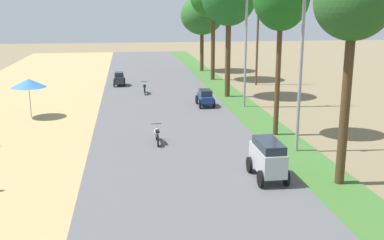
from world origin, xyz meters
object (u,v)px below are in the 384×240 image
object	(u,v)px
streetlamp_near	(302,54)
motorbike_ahead_second	(157,134)
car_sedan_blue	(205,97)
vendor_umbrella	(29,83)
streetlamp_mid	(246,39)
median_tree_second	(353,5)
utility_pole_near	(280,41)
median_tree_sixth	(202,15)
car_van_silver	(268,157)
motorbike_ahead_third	(145,88)
car_hatchback_charcoal	(119,78)
utility_pole_far	(258,36)

from	to	relation	value
streetlamp_near	motorbike_ahead_second	xyz separation A→B (m)	(-6.82, 2.26, -4.33)
streetlamp_near	car_sedan_blue	distance (m)	12.13
vendor_umbrella	car_sedan_blue	xyz separation A→B (m)	(11.77, 1.79, -1.57)
car_sedan_blue	streetlamp_mid	bearing A→B (deg)	-10.61
median_tree_second	utility_pole_near	world-z (taller)	utility_pole_near
median_tree_sixth	car_van_silver	world-z (taller)	median_tree_sixth
motorbike_ahead_third	median_tree_sixth	bearing A→B (deg)	62.28
streetlamp_mid	motorbike_ahead_third	xyz separation A→B (m)	(-6.89, 6.01, -4.29)
utility_pole_near	motorbike_ahead_third	distance (m)	11.94
streetlamp_mid	car_van_silver	world-z (taller)	streetlamp_mid
utility_pole_near	motorbike_ahead_second	bearing A→B (deg)	-138.90
car_van_silver	vendor_umbrella	bearing A→B (deg)	132.83
car_van_silver	motorbike_ahead_second	xyz separation A→B (m)	(-4.21, 5.86, -0.45)
vendor_umbrella	streetlamp_near	size ratio (longest dim) A/B	0.30
car_sedan_blue	motorbike_ahead_third	distance (m)	6.87
median_tree_sixth	motorbike_ahead_third	size ratio (longest dim) A/B	4.54
vendor_umbrella	car_hatchback_charcoal	size ratio (longest dim) A/B	1.26
median_tree_sixth	streetlamp_near	distance (m)	29.69
streetlamp_near	utility_pole_near	xyz separation A→B (m)	(2.40, 10.30, -0.19)
streetlamp_near	car_van_silver	xyz separation A→B (m)	(-2.61, -3.60, -3.88)
median_tree_sixth	median_tree_second	bearing A→B (deg)	-89.67
median_tree_second	car_van_silver	distance (m)	6.78
streetlamp_mid	car_sedan_blue	xyz separation A→B (m)	(-2.77, 0.52, -4.12)
median_tree_sixth	car_van_silver	distance (m)	33.75
streetlamp_mid	motorbike_ahead_second	xyz separation A→B (m)	(-6.82, -8.28, -4.29)
utility_pole_far	car_sedan_blue	distance (m)	11.40
utility_pole_near	vendor_umbrella	bearing A→B (deg)	-176.51
vendor_umbrella	motorbike_ahead_second	world-z (taller)	vendor_umbrella
vendor_umbrella	car_van_silver	xyz separation A→B (m)	(11.93, -12.87, -1.28)
utility_pole_far	car_van_silver	size ratio (longest dim) A/B	3.51
streetlamp_mid	streetlamp_near	bearing A→B (deg)	-90.00
median_tree_sixth	motorbike_ahead_second	bearing A→B (deg)	-103.97
median_tree_second	motorbike_ahead_second	xyz separation A→B (m)	(-7.01, 6.68, -6.57)
car_van_silver	median_tree_second	bearing A→B (deg)	-16.31
vendor_umbrella	car_sedan_blue	distance (m)	12.01
utility_pole_far	motorbike_ahead_second	xyz separation A→B (m)	(-10.31, -17.60, -3.84)
utility_pole_far	motorbike_ahead_second	bearing A→B (deg)	-120.36
vendor_umbrella	motorbike_ahead_second	bearing A→B (deg)	-42.24
car_sedan_blue	median_tree_sixth	bearing A→B (deg)	81.54
utility_pole_far	motorbike_ahead_second	world-z (taller)	utility_pole_far
utility_pole_near	motorbike_ahead_third	world-z (taller)	utility_pole_near
streetlamp_mid	utility_pole_near	world-z (taller)	utility_pole_near
streetlamp_near	car_van_silver	distance (m)	5.90
median_tree_second	motorbike_ahead_third	xyz separation A→B (m)	(-7.09, 20.97, -6.57)
car_van_silver	motorbike_ahead_second	distance (m)	7.22
median_tree_second	motorbike_ahead_second	bearing A→B (deg)	136.41
vendor_umbrella	car_sedan_blue	bearing A→B (deg)	8.63
streetlamp_mid	car_hatchback_charcoal	world-z (taller)	streetlamp_mid
streetlamp_near	car_sedan_blue	size ratio (longest dim) A/B	3.75
vendor_umbrella	utility_pole_near	size ratio (longest dim) A/B	0.28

